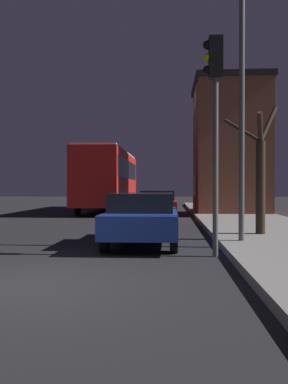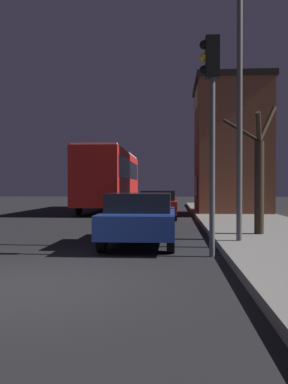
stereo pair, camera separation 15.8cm
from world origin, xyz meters
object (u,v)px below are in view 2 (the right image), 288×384
object	(u,v)px
bare_tree	(259,175)
car_mid_lane	(159,204)
traffic_light	(211,100)
bus	(110,176)
streetlamp	(221,32)
car_near_lane	(141,217)

from	to	relation	value
bare_tree	car_mid_lane	distance (m)	8.71
traffic_light	bus	xyz separation A→B (m)	(-4.74, 17.16, -1.19)
streetlamp	car_near_lane	size ratio (longest dim) A/B	1.57
streetlamp	bare_tree	distance (m)	4.06
traffic_light	car_near_lane	bearing A→B (deg)	131.68
streetlamp	car_near_lane	xyz separation A→B (m)	(-2.02, 0.43, -4.64)
bare_tree	car_near_lane	bearing A→B (deg)	-160.04
bus	car_mid_lane	bearing A→B (deg)	-61.95
traffic_light	car_near_lane	distance (m)	3.65
streetlamp	bus	size ratio (longest dim) A/B	0.59
streetlamp	bare_tree	xyz separation A→B (m)	(1.26, 1.62, -3.51)
streetlamp	car_mid_lane	size ratio (longest dim) A/B	1.48
car_near_lane	car_mid_lane	bearing A→B (deg)	89.08
traffic_light	bus	size ratio (longest dim) A/B	0.40
bare_tree	car_near_lane	distance (m)	3.67
traffic_light	streetlamp	bearing A→B (deg)	76.04
traffic_light	bare_tree	distance (m)	3.78
streetlamp	bus	distance (m)	16.83
bus	car_mid_lane	xyz separation A→B (m)	(3.23, -6.06, -1.49)
bus	car_near_lane	world-z (taller)	bus
bare_tree	bus	world-z (taller)	bare_tree
traffic_light	car_near_lane	world-z (taller)	traffic_light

